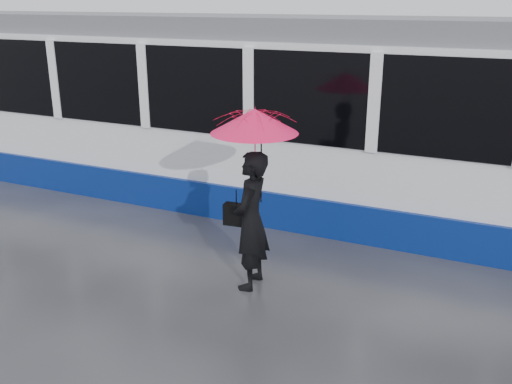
% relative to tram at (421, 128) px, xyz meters
% --- Properties ---
extents(ground, '(90.00, 90.00, 0.00)m').
position_rel_tram_xyz_m(ground, '(-2.97, -2.50, -1.64)').
color(ground, '#29292E').
rests_on(ground, ground).
extents(rails, '(34.00, 1.51, 0.02)m').
position_rel_tram_xyz_m(rails, '(-2.97, -0.00, -1.63)').
color(rails, '#3F3D38').
rests_on(rails, ground).
extents(tram, '(26.00, 2.56, 3.35)m').
position_rel_tram_xyz_m(tram, '(0.00, 0.00, 0.00)').
color(tram, white).
rests_on(tram, ground).
extents(woman, '(0.51, 0.71, 1.84)m').
position_rel_tram_xyz_m(woman, '(-1.54, -3.19, -0.72)').
color(woman, black).
rests_on(woman, ground).
extents(umbrella, '(1.19, 1.19, 1.24)m').
position_rel_tram_xyz_m(umbrella, '(-1.49, -3.19, 0.38)').
color(umbrella, '#DF1283').
rests_on(umbrella, ground).
extents(handbag, '(0.34, 0.18, 0.47)m').
position_rel_tram_xyz_m(handbag, '(-1.76, -3.17, -0.67)').
color(handbag, black).
rests_on(handbag, ground).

